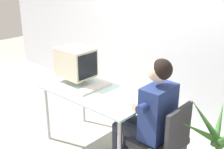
{
  "coord_description": "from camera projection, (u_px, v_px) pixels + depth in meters",
  "views": [
    {
      "loc": [
        2.16,
        -2.18,
        2.05
      ],
      "look_at": [
        0.21,
        0.0,
        0.98
      ],
      "focal_mm": 47.16,
      "sensor_mm": 36.0,
      "label": 1
    }
  ],
  "objects": [
    {
      "name": "office_chair",
      "position": [
        164.0,
        139.0,
        2.87
      ],
      "size": [
        0.46,
        0.46,
        0.85
      ],
      "color": "#4C4C51",
      "rests_on": "ground_plane"
    },
    {
      "name": "ground_plane",
      "position": [
        99.0,
        145.0,
        3.59
      ],
      "size": [
        12.0,
        12.0,
        0.0
      ],
      "primitive_type": "plane",
      "color": "#9E998E"
    },
    {
      "name": "keyboard",
      "position": [
        93.0,
        88.0,
        3.38
      ],
      "size": [
        0.16,
        0.48,
        0.03
      ],
      "color": "silver",
      "rests_on": "desk"
    },
    {
      "name": "wall_back",
      "position": [
        188.0,
        11.0,
        3.86
      ],
      "size": [
        8.0,
        0.1,
        3.0
      ],
      "primitive_type": "cube",
      "color": "silver",
      "rests_on": "ground_plane"
    },
    {
      "name": "crt_monitor",
      "position": [
        76.0,
        63.0,
        3.53
      ],
      "size": [
        0.42,
        0.34,
        0.42
      ],
      "color": "beige",
      "rests_on": "desk"
    },
    {
      "name": "person_seated",
      "position": [
        149.0,
        112.0,
        2.91
      ],
      "size": [
        0.74,
        0.57,
        1.28
      ],
      "color": "navy",
      "rests_on": "ground_plane"
    },
    {
      "name": "desk",
      "position": [
        98.0,
        96.0,
        3.36
      ],
      "size": [
        1.28,
        0.73,
        0.73
      ],
      "color": "#B7B7BC",
      "rests_on": "ground_plane"
    }
  ]
}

